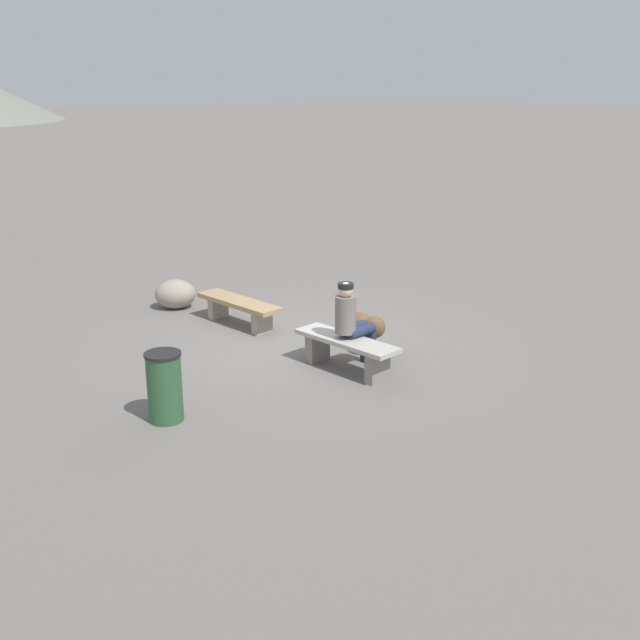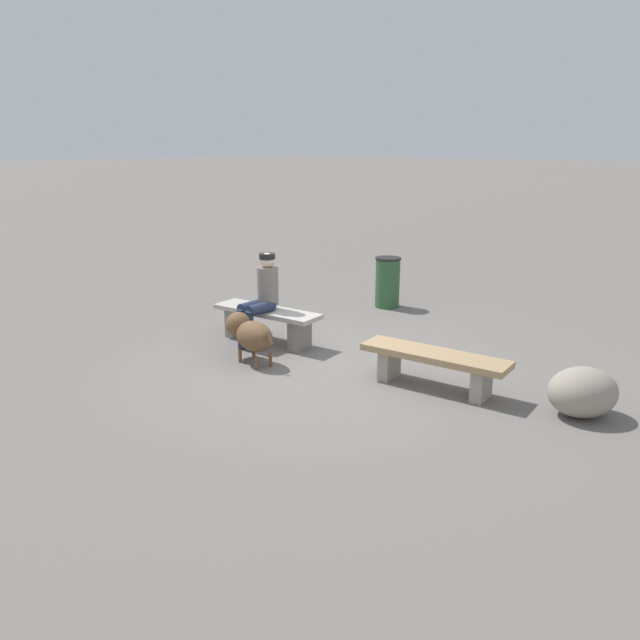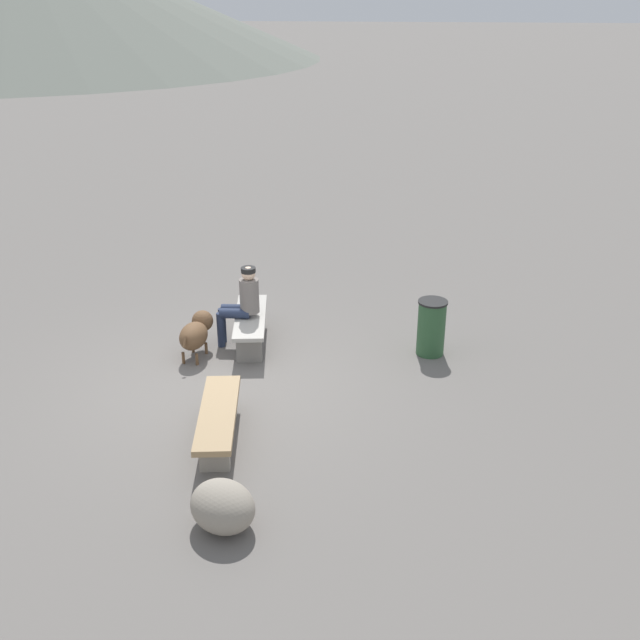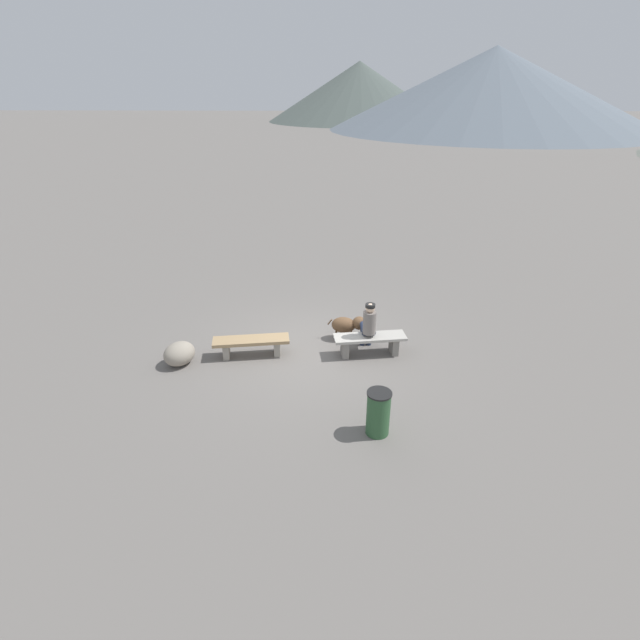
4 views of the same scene
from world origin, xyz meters
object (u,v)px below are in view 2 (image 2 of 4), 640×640
bench_right (267,319)px  bench_left (434,362)px  dog (250,333)px  boulder (583,392)px  seated_person (262,294)px  trash_bin (388,282)px

bench_right → bench_left: bearing=174.4°
dog → boulder: dog is taller
seated_person → bench_left: bearing=-178.6°
bench_right → dog: bearing=115.0°
seated_person → dog: 0.80m
bench_left → trash_bin: bearing=-53.0°
bench_right → dog: (-0.47, 0.71, 0.06)m
bench_right → trash_bin: (-0.03, -2.67, 0.10)m
dog → trash_bin: 3.41m
bench_right → dog: 0.85m
bench_right → trash_bin: trash_bin is taller
bench_left → boulder: size_ratio=2.43×
trash_bin → seated_person: bearing=90.0°
bench_right → trash_bin: size_ratio=1.95×
trash_bin → bench_right: bearing=89.3°
bench_left → dog: dog is taller
seated_person → boulder: 4.14m
boulder → trash_bin: bearing=-27.9°
seated_person → trash_bin: bearing=-93.9°
seated_person → trash_bin: seated_person is taller
bench_left → boulder: bearing=-173.5°
bench_left → trash_bin: (2.58, -2.55, 0.11)m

